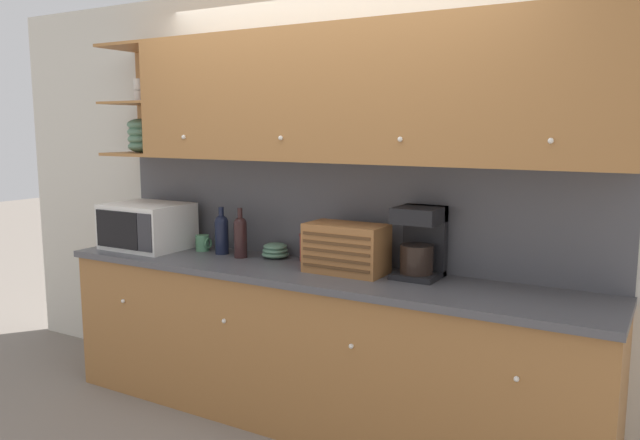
{
  "coord_description": "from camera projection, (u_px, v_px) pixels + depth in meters",
  "views": [
    {
      "loc": [
        1.8,
        -3.28,
        1.73
      ],
      "look_at": [
        0.0,
        -0.21,
        1.2
      ],
      "focal_mm": 35.0,
      "sensor_mm": 36.0,
      "label": 1
    }
  ],
  "objects": [
    {
      "name": "mug",
      "position": [
        203.0,
        243.0,
        4.11
      ],
      "size": [
        0.1,
        0.09,
        0.1
      ],
      "color": "#4C845B",
      "rests_on": "counter_unit"
    },
    {
      "name": "wall_back",
      "position": [
        340.0,
        199.0,
        3.78
      ],
      "size": [
        5.68,
        0.06,
        2.6
      ],
      "color": "beige",
      "rests_on": "ground_plane"
    },
    {
      "name": "backsplash_panel",
      "position": [
        337.0,
        211.0,
        3.76
      ],
      "size": [
        3.28,
        0.01,
        0.62
      ],
      "color": "#4C4C51",
      "rests_on": "counter_unit"
    },
    {
      "name": "storage_canister",
      "position": [
        311.0,
        247.0,
        3.79
      ],
      "size": [
        0.14,
        0.14,
        0.17
      ],
      "color": "#B22D28",
      "rests_on": "counter_unit"
    },
    {
      "name": "bread_box",
      "position": [
        346.0,
        248.0,
        3.48
      ],
      "size": [
        0.45,
        0.25,
        0.28
      ],
      "color": "#996033",
      "rests_on": "counter_unit"
    },
    {
      "name": "second_wine_bottle",
      "position": [
        222.0,
        232.0,
        4.0
      ],
      "size": [
        0.09,
        0.09,
        0.3
      ],
      "color": "black",
      "rests_on": "counter_unit"
    },
    {
      "name": "bowl_stack_on_counter",
      "position": [
        275.0,
        251.0,
        3.89
      ],
      "size": [
        0.17,
        0.17,
        0.09
      ],
      "color": "slate",
      "rests_on": "counter_unit"
    },
    {
      "name": "upper_cabinets",
      "position": [
        347.0,
        95.0,
        3.43
      ],
      "size": [
        3.28,
        0.4,
        0.74
      ],
      "color": "#A36B38",
      "rests_on": "backsplash_panel"
    },
    {
      "name": "microwave",
      "position": [
        147.0,
        226.0,
        4.19
      ],
      "size": [
        0.53,
        0.43,
        0.3
      ],
      "color": "silver",
      "rests_on": "counter_unit"
    },
    {
      "name": "ground_plane",
      "position": [
        336.0,
        403.0,
        3.95
      ],
      "size": [
        24.0,
        24.0,
        0.0
      ],
      "primitive_type": "plane",
      "color": "slate"
    },
    {
      "name": "counter_unit",
      "position": [
        312.0,
        347.0,
        3.63
      ],
      "size": [
        3.3,
        0.62,
        0.92
      ],
      "color": "#A36B38",
      "rests_on": "ground_plane"
    },
    {
      "name": "coffee_maker",
      "position": [
        420.0,
        242.0,
        3.37
      ],
      "size": [
        0.24,
        0.25,
        0.39
      ],
      "color": "black",
      "rests_on": "counter_unit"
    },
    {
      "name": "wine_bottle",
      "position": [
        240.0,
        235.0,
        3.88
      ],
      "size": [
        0.08,
        0.08,
        0.31
      ],
      "color": "black",
      "rests_on": "counter_unit"
    }
  ]
}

